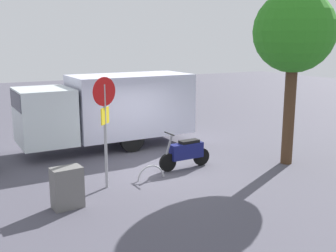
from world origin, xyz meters
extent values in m
plane|color=#494754|center=(0.00, 0.00, 0.00)|extent=(60.00, 60.00, 0.00)
cylinder|color=black|center=(0.13, -4.05, 0.45)|extent=(0.91, 0.27, 0.90)
cylinder|color=black|center=(0.08, -2.15, 0.45)|extent=(0.91, 0.27, 0.90)
cube|color=silver|center=(-0.30, -3.11, 1.57)|extent=(4.49, 2.31, 2.24)
cube|color=silver|center=(2.92, -3.03, 1.40)|extent=(1.85, 2.14, 1.90)
cube|color=black|center=(2.92, -3.03, 2.00)|extent=(1.87, 1.99, 0.60)
cylinder|color=black|center=(0.01, 0.47, 0.28)|extent=(0.56, 0.13, 0.56)
cylinder|color=black|center=(-1.24, 0.41, 0.28)|extent=(0.56, 0.13, 0.56)
cube|color=navy|center=(-0.66, 0.44, 0.56)|extent=(1.11, 0.37, 0.48)
cube|color=black|center=(-0.76, 0.43, 0.83)|extent=(0.65, 0.31, 0.12)
cylinder|color=slate|center=(-0.04, 0.46, 0.83)|extent=(0.29, 0.08, 0.69)
cylinder|color=black|center=(-0.04, 0.46, 1.18)|extent=(0.06, 0.55, 0.04)
cylinder|color=#9E9EA3|center=(2.13, 0.91, 1.41)|extent=(0.08, 0.08, 2.82)
cylinder|color=red|center=(2.13, 0.93, 2.63)|extent=(0.71, 0.32, 0.76)
cube|color=yellow|center=(2.13, 0.93, 1.99)|extent=(0.33, 0.33, 0.44)
cylinder|color=#47301E|center=(-3.82, 1.52, 1.66)|extent=(0.36, 0.36, 3.32)
sphere|color=#2A7C1E|center=(-3.82, 1.52, 4.21)|extent=(2.53, 2.53, 2.53)
cube|color=slate|center=(3.42, 1.77, 0.50)|extent=(0.75, 0.50, 1.00)
torus|color=#B7B7BC|center=(0.77, 0.87, 0.00)|extent=(0.85, 0.06, 0.85)
camera|label=1|loc=(5.61, 11.02, 3.94)|focal=43.59mm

